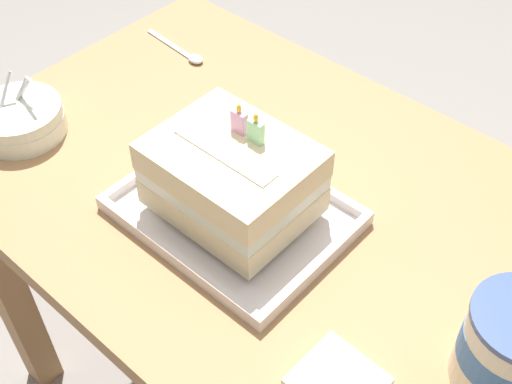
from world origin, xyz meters
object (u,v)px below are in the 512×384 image
object	(u,v)px
bowl_stack	(20,120)
serving_spoon_near_tray	(188,54)
birthday_cake	(232,178)
ice_cream_tub	(511,348)
foil_tray	(234,213)
napkin_pile	(337,383)

from	to	relation	value
bowl_stack	serving_spoon_near_tray	bearing A→B (deg)	81.99
birthday_cake	ice_cream_tub	size ratio (longest dim) A/B	1.69
foil_tray	birthday_cake	bearing A→B (deg)	90.00
bowl_stack	foil_tray	bearing A→B (deg)	13.49
foil_tray	ice_cream_tub	distance (m)	0.42
bowl_stack	serving_spoon_near_tray	size ratio (longest dim) A/B	0.90
ice_cream_tub	napkin_pile	bearing A→B (deg)	-134.11
napkin_pile	serving_spoon_near_tray	bearing A→B (deg)	150.00
foil_tray	bowl_stack	xyz separation A→B (m)	(-0.39, -0.09, 0.02)
birthday_cake	bowl_stack	size ratio (longest dim) A/B	1.48
foil_tray	serving_spoon_near_tray	world-z (taller)	foil_tray
foil_tray	serving_spoon_near_tray	size ratio (longest dim) A/B	2.00
ice_cream_tub	foil_tray	bearing A→B (deg)	-177.23
birthday_cake	serving_spoon_near_tray	bearing A→B (deg)	145.08
foil_tray	bowl_stack	size ratio (longest dim) A/B	2.21
birthday_cake	napkin_pile	distance (m)	0.31
serving_spoon_near_tray	birthday_cake	bearing A→B (deg)	-34.92
ice_cream_tub	napkin_pile	size ratio (longest dim) A/B	1.30
birthday_cake	napkin_pile	bearing A→B (deg)	-23.12
birthday_cake	serving_spoon_near_tray	size ratio (longest dim) A/B	1.33
bowl_stack	ice_cream_tub	distance (m)	0.81
birthday_cake	ice_cream_tub	distance (m)	0.41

